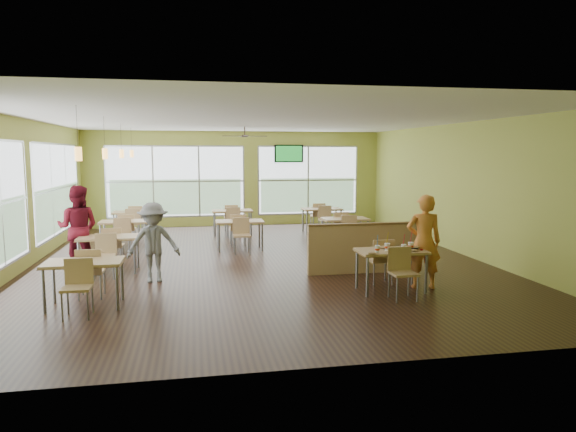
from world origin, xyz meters
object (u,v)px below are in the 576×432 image
(man_plaid, at_px, (424,242))
(food_basket, at_px, (413,248))
(main_table, at_px, (391,256))
(half_wall_divider, at_px, (364,248))

(man_plaid, relative_size, food_basket, 7.46)
(main_table, distance_m, half_wall_divider, 1.45)
(half_wall_divider, height_order, food_basket, half_wall_divider)
(main_table, bearing_deg, man_plaid, 8.20)
(half_wall_divider, bearing_deg, food_basket, -75.40)
(main_table, height_order, food_basket, main_table)
(main_table, height_order, man_plaid, man_plaid)
(main_table, distance_m, man_plaid, 0.70)
(main_table, relative_size, man_plaid, 0.88)
(man_plaid, bearing_deg, food_basket, 38.99)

